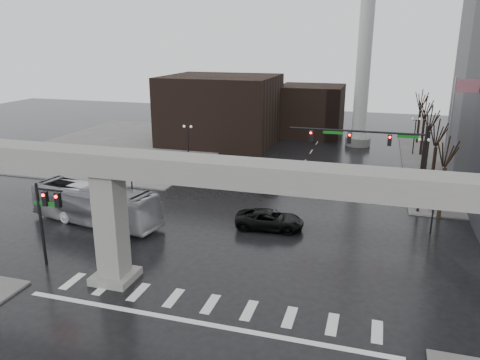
{
  "coord_description": "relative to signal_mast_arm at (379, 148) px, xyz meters",
  "views": [
    {
      "loc": [
        8.73,
        -24.03,
        15.21
      ],
      "look_at": [
        -1.39,
        9.78,
        4.5
      ],
      "focal_mm": 35.0,
      "sensor_mm": 36.0,
      "label": 1
    }
  ],
  "objects": [
    {
      "name": "building_far_mid",
      "position": [
        -10.99,
        33.2,
        -1.83
      ],
      "size": [
        10.0,
        10.0,
        8.0
      ],
      "primitive_type": "cube",
      "color": "black",
      "rests_on": "ground"
    },
    {
      "name": "sidewalk_nw",
      "position": [
        -34.99,
        17.2,
        -5.75
      ],
      "size": [
        28.0,
        36.0,
        0.15
      ],
      "primitive_type": "cube",
      "color": "slate",
      "rests_on": "ground"
    },
    {
      "name": "lamp_left_0",
      "position": [
        -22.49,
        -4.8,
        -2.36
      ],
      "size": [
        1.22,
        0.32,
        5.11
      ],
      "color": "black",
      "rests_on": "ground"
    },
    {
      "name": "flagpole_assembly",
      "position": [
        6.3,
        3.2,
        1.7
      ],
      "size": [
        2.06,
        0.12,
        12.0
      ],
      "color": "silver",
      "rests_on": "ground"
    },
    {
      "name": "lamp_left_1",
      "position": [
        -22.49,
        9.2,
        -2.36
      ],
      "size": [
        1.22,
        0.32,
        5.11
      ],
      "color": "black",
      "rests_on": "ground"
    },
    {
      "name": "smokestack",
      "position": [
        -2.99,
        27.2,
        7.52
      ],
      "size": [
        3.6,
        3.6,
        30.0
      ],
      "color": "silver",
      "rests_on": "ground"
    },
    {
      "name": "lamp_right_1",
      "position": [
        4.51,
        9.2,
        -2.36
      ],
      "size": [
        1.22,
        0.32,
        5.11
      ],
      "color": "black",
      "rests_on": "ground"
    },
    {
      "name": "signal_mast_arm",
      "position": [
        0.0,
        0.0,
        0.0
      ],
      "size": [
        12.12,
        0.43,
        8.0
      ],
      "color": "black",
      "rests_on": "ground"
    },
    {
      "name": "ground",
      "position": [
        -8.99,
        -18.8,
        -5.83
      ],
      "size": [
        160.0,
        160.0,
        0.0
      ],
      "primitive_type": "plane",
      "color": "black",
      "rests_on": "ground"
    },
    {
      "name": "building_far_left",
      "position": [
        -22.99,
        23.2,
        -0.83
      ],
      "size": [
        16.0,
        14.0,
        10.0
      ],
      "primitive_type": "cube",
      "color": "black",
      "rests_on": "ground"
    },
    {
      "name": "tree_right_0",
      "position": [
        5.54,
        -0.78,
        -3.04
      ],
      "size": [
        1.09,
        1.58,
        7.5
      ],
      "color": "black",
      "rests_on": "ground"
    },
    {
      "name": "tree_right_3",
      "position": [
        5.54,
        23.22,
        -2.85
      ],
      "size": [
        1.11,
        1.66,
        8.02
      ],
      "color": "black",
      "rests_on": "ground"
    },
    {
      "name": "elevated_guideway",
      "position": [
        -7.73,
        -18.8,
        1.05
      ],
      "size": [
        48.0,
        2.6,
        8.7
      ],
      "color": "gray",
      "rests_on": "ground"
    },
    {
      "name": "far_car",
      "position": [
        -10.75,
        3.84,
        -5.01
      ],
      "size": [
        2.29,
        4.96,
        1.65
      ],
      "primitive_type": "imported",
      "rotation": [
        0.0,
        0.0,
        -0.07
      ],
      "color": "black",
      "rests_on": "ground"
    },
    {
      "name": "tree_right_2",
      "position": [
        5.54,
        15.22,
        -2.91
      ],
      "size": [
        1.1,
        1.63,
        7.85
      ],
      "color": "black",
      "rests_on": "ground"
    },
    {
      "name": "lamp_right_0",
      "position": [
        4.51,
        -4.8,
        -2.36
      ],
      "size": [
        1.22,
        0.32,
        5.11
      ],
      "color": "black",
      "rests_on": "ground"
    },
    {
      "name": "tree_right_4",
      "position": [
        5.54,
        31.22,
        -2.79
      ],
      "size": [
        1.12,
        1.69,
        8.19
      ],
      "color": "black",
      "rests_on": "ground"
    },
    {
      "name": "pickup_truck",
      "position": [
        -8.28,
        -7.46,
        -5.04
      ],
      "size": [
        5.91,
        3.19,
        1.58
      ],
      "primitive_type": "imported",
      "rotation": [
        0.0,
        0.0,
        1.67
      ],
      "color": "black",
      "rests_on": "ground"
    },
    {
      "name": "signal_left_pole",
      "position": [
        -21.24,
        -18.3,
        -1.76
      ],
      "size": [
        2.3,
        0.3,
        6.0
      ],
      "color": "black",
      "rests_on": "ground"
    },
    {
      "name": "city_bus",
      "position": [
        -22.8,
        -10.51,
        -4.13
      ],
      "size": [
        12.47,
        4.84,
        3.39
      ],
      "primitive_type": "imported",
      "rotation": [
        0.0,
        0.0,
        1.4
      ],
      "color": "#A8A8AD",
      "rests_on": "ground"
    },
    {
      "name": "tree_right_1",
      "position": [
        5.54,
        7.22,
        -2.98
      ],
      "size": [
        1.09,
        1.61,
        7.67
      ],
      "color": "black",
      "rests_on": "ground"
    },
    {
      "name": "lamp_left_2",
      "position": [
        -22.49,
        23.2,
        -2.36
      ],
      "size": [
        1.22,
        0.32,
        5.11
      ],
      "color": "black",
      "rests_on": "ground"
    },
    {
      "name": "lamp_right_2",
      "position": [
        4.51,
        23.2,
        -2.36
      ],
      "size": [
        1.22,
        0.32,
        5.11
      ],
      "color": "black",
      "rests_on": "ground"
    }
  ]
}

